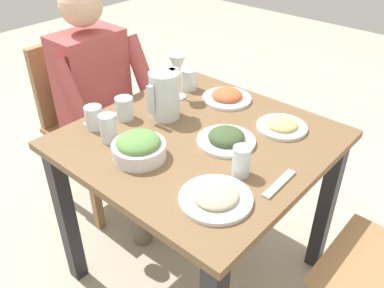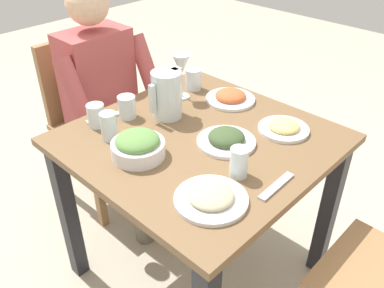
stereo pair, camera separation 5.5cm
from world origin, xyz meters
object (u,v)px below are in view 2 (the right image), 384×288
Objects in this scene: plate_rice_curry at (230,97)px; wine_glass at (181,67)px; salad_bowl at (138,146)px; water_glass_near_left at (193,79)px; water_glass_near_right at (109,126)px; plate_dolmas at (226,139)px; dining_table at (200,164)px; diner_near at (111,101)px; plate_beans at (211,197)px; water_glass_by_pitcher at (96,115)px; plate_fries at (284,127)px; chair_near at (91,113)px; water_glass_center at (127,107)px; water_pitcher at (167,95)px; water_glass_far_left at (239,162)px.

wine_glass is at bearing -55.81° from plate_rice_curry.
water_glass_near_left is at bearing -155.87° from salad_bowl.
salad_bowl is 0.16m from water_glass_near_right.
plate_dolmas is 0.47m from water_glass_near_left.
dining_table is 0.75× the size of diner_near.
plate_rice_curry reaches higher than dining_table.
water_glass_by_pitcher is at bearing -92.22° from plate_beans.
salad_bowl is 0.96× the size of plate_fries.
chair_near is 0.25m from diner_near.
plate_dolmas reaches higher than dining_table.
water_glass_near_right reaches higher than water_glass_center.
diner_near is (-0.00, 0.21, 0.15)m from chair_near.
dining_table is 0.30m from salad_bowl.
water_glass_center is (-0.13, 0.03, -0.00)m from water_glass_by_pitcher.
water_glass_near_left is 0.52m from water_glass_near_right.
plate_rice_curry is at bearing -145.66° from plate_beans.
wine_glass reaches higher than water_pitcher.
water_glass_center is at bearing 166.38° from water_glass_by_pitcher.
salad_bowl is at bearing 63.08° from diner_near.
plate_fries is 0.50m from water_glass_near_left.
chair_near is 8.34× the size of water_glass_near_right.
plate_dolmas is at bearing 106.90° from water_glass_center.
water_glass_near_right is (0.54, -0.13, 0.04)m from plate_rice_curry.
plate_beans is at bearing 89.47° from salad_bowl.
dining_table is 9.80× the size of water_glass_center.
plate_dolmas is at bearing 119.56° from water_glass_by_pitcher.
water_glass_far_left is 0.53× the size of wine_glass.
water_pitcher is at bearing 21.01° from water_glass_near_left.
dining_table is 1.00× the size of chair_near.
diner_near reaches higher than plate_dolmas.
water_glass_center is (-0.15, -0.24, 0.00)m from salad_bowl.
chair_near is at bearing -78.10° from plate_fries.
water_glass_center is at bearing 66.64° from diner_near.
plate_fries is at bearing 151.17° from salad_bowl.
water_glass_by_pitcher is at bearing 61.72° from chair_near.
salad_bowl is 0.54m from plate_rice_curry.
water_glass_center is at bearing -27.80° from plate_rice_curry.
water_glass_by_pitcher and water_glass_center have the same top height.
water_pitcher is at bearing -96.82° from dining_table.
water_glass_far_left is at bearing 76.27° from water_pitcher.
dining_table is 0.37m from water_glass_center.
water_glass_center is at bearing 75.60° from chair_near.
diner_near is at bearing -91.80° from water_pitcher.
salad_bowl is 0.88× the size of plate_rice_curry.
plate_fries is at bearing 86.94° from water_glass_near_left.
wine_glass reaches higher than dining_table.
plate_rice_curry is (-0.55, -0.37, 0.00)m from plate_beans.
water_glass_far_left is 0.61m from water_glass_by_pitcher.
water_glass_far_left reaches higher than water_glass_near_left.
water_glass_far_left is (-0.16, -0.02, 0.04)m from plate_beans.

